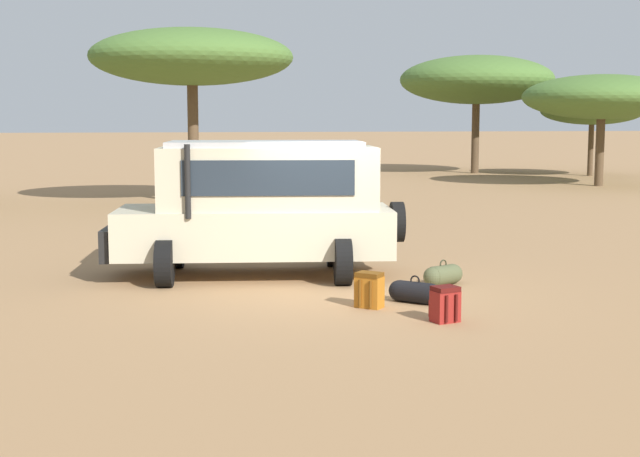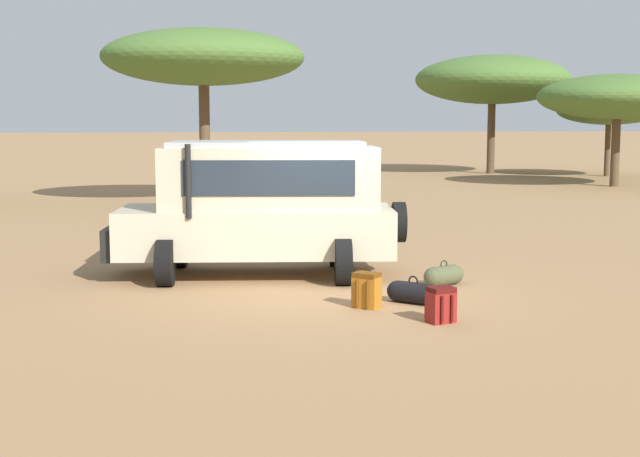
{
  "view_description": "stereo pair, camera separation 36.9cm",
  "coord_description": "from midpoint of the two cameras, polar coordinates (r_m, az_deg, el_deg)",
  "views": [
    {
      "loc": [
        -2.85,
        -14.22,
        2.86
      ],
      "look_at": [
        -0.11,
        0.4,
        1.0
      ],
      "focal_mm": 50.0,
      "sensor_mm": 36.0,
      "label": 1
    },
    {
      "loc": [
        -2.49,
        -14.29,
        2.86
      ],
      "look_at": [
        -0.11,
        0.4,
        1.0
      ],
      "focal_mm": 50.0,
      "sensor_mm": 36.0,
      "label": 2
    }
  ],
  "objects": [
    {
      "name": "acacia_tree_right_mid",
      "position": [
        39.09,
        17.33,
        8.03
      ],
      "size": [
        6.61,
        6.08,
        4.63
      ],
      "color": "brown",
      "rests_on": "ground_plane"
    },
    {
      "name": "duffel_bag_soft_canvas",
      "position": [
        13.89,
        5.34,
        -4.09
      ],
      "size": [
        0.73,
        0.7,
        0.43
      ],
      "color": "black",
      "rests_on": "ground_plane"
    },
    {
      "name": "acacia_tree_centre_back",
      "position": [
        46.61,
        9.76,
        9.35
      ],
      "size": [
        7.82,
        7.7,
        5.99
      ],
      "color": "brown",
      "rests_on": "ground_plane"
    },
    {
      "name": "ground_plane",
      "position": [
        14.78,
        -0.02,
        -4.03
      ],
      "size": [
        320.0,
        320.0,
        0.0
      ],
      "primitive_type": "plane",
      "color": "#9E754C"
    },
    {
      "name": "acacia_tree_far_right",
      "position": [
        45.79,
        16.8,
        7.23
      ],
      "size": [
        4.95,
        5.12,
        3.88
      ],
      "color": "brown",
      "rests_on": "ground_plane"
    },
    {
      "name": "backpack_cluster_center",
      "position": [
        13.5,
        2.42,
        -3.98
      ],
      "size": [
        0.48,
        0.47,
        0.54
      ],
      "color": "#B26619",
      "rests_on": "ground_plane"
    },
    {
      "name": "backpack_beside_front_wheel",
      "position": [
        12.66,
        7.16,
        -4.85
      ],
      "size": [
        0.42,
        0.43,
        0.51
      ],
      "color": "maroon",
      "rests_on": "ground_plane"
    },
    {
      "name": "acacia_tree_left_mid",
      "position": [
        29.93,
        -8.56,
        10.77
      ],
      "size": [
        6.65,
        5.77,
        5.75
      ],
      "color": "brown",
      "rests_on": "ground_plane"
    },
    {
      "name": "safari_vehicle",
      "position": [
        16.07,
        -4.48,
        1.51
      ],
      "size": [
        5.46,
        3.13,
        2.44
      ],
      "color": "beige",
      "rests_on": "ground_plane"
    },
    {
      "name": "duffel_bag_low_black_case",
      "position": [
        15.41,
        7.2,
        -2.98
      ],
      "size": [
        0.77,
        0.56,
        0.44
      ],
      "color": "#4C5133",
      "rests_on": "ground_plane"
    }
  ]
}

